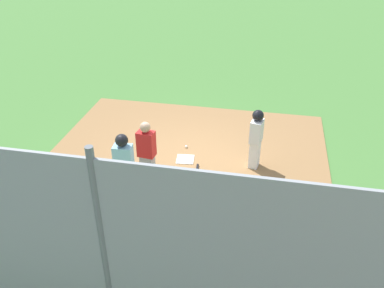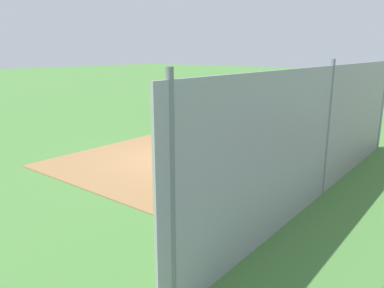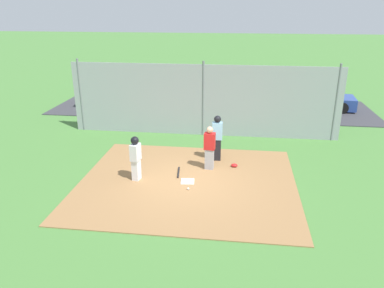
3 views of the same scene
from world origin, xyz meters
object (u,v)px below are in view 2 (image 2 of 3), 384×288
object	(u,v)px
home_plate	(174,158)
umpire	(208,146)
baseball_bat	(196,158)
baseball	(159,155)
catcher	(189,143)
catcher_mask	(176,177)
runner	(204,125)

from	to	relation	value
home_plate	umpire	size ratio (longest dim) A/B	0.25
baseball_bat	baseball	size ratio (longest dim) A/B	11.31
home_plate	baseball	world-z (taller)	baseball
catcher	baseball	world-z (taller)	catcher
baseball_bat	baseball	distance (m)	1.32
catcher_mask	runner	bearing A→B (deg)	24.39
runner	home_plate	bearing A→B (deg)	12.11
umpire	runner	size ratio (longest dim) A/B	1.14
catcher	baseball_bat	xyz separation A→B (m)	(1.05, 0.52, -0.80)
umpire	baseball	world-z (taller)	umpire
catcher	umpire	bearing A→B (deg)	173.36
home_plate	catcher_mask	xyz separation A→B (m)	(-1.53, -1.43, 0.05)
baseball_bat	catcher_mask	world-z (taller)	catcher_mask
catcher	baseball_bat	distance (m)	1.42
catcher	baseball	bearing A→B (deg)	-10.22
runner	catcher	bearing A→B (deg)	37.40
baseball	home_plate	bearing A→B (deg)	-80.37
home_plate	baseball	bearing A→B (deg)	99.63
umpire	baseball_bat	bearing A→B (deg)	-46.43
runner	baseball	xyz separation A→B (m)	(-1.84, 0.53, -0.83)
home_plate	baseball_bat	size ratio (longest dim) A/B	0.53
catcher	runner	size ratio (longest dim) A/B	1.04
catcher	umpire	size ratio (longest dim) A/B	0.91
home_plate	baseball	xyz separation A→B (m)	(-0.10, 0.58, 0.03)
catcher	runner	xyz separation A→B (m)	(2.37, 1.20, 0.04)
umpire	baseball_bat	distance (m)	2.08
catcher	baseball	xyz separation A→B (m)	(0.53, 1.74, -0.79)
catcher	baseball_bat	size ratio (longest dim) A/B	1.91
runner	catcher_mask	size ratio (longest dim) A/B	6.44
catcher	umpire	distance (m)	0.90
runner	baseball_bat	xyz separation A→B (m)	(-1.33, -0.68, -0.84)
home_plate	catcher	bearing A→B (deg)	-118.63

